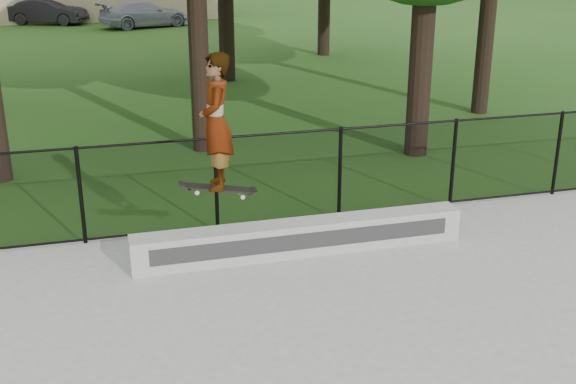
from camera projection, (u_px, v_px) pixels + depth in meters
name	position (u px, v px, depth m)	size (l,w,h in m)	color
grind_ledge	(301.00, 237.00, 10.35)	(4.83, 0.40, 0.48)	#B5B6B0
car_b	(47.00, 12.00, 36.50)	(1.35, 3.51, 1.27)	black
car_c	(144.00, 14.00, 35.44)	(1.79, 4.04, 1.28)	#8E93A2
skater_airborne	(216.00, 124.00, 9.17)	(0.83, 0.70, 1.92)	black
chainlink_fence	(340.00, 173.00, 11.52)	(16.06, 0.06, 1.50)	black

